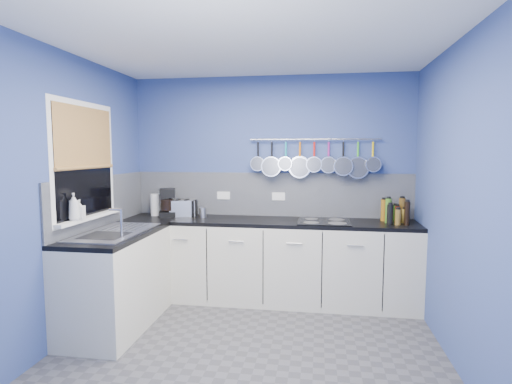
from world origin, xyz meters
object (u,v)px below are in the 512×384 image
(toaster, at_px, (183,208))
(canister, at_px, (203,212))
(coffee_maker, at_px, (167,203))
(hob, at_px, (324,222))
(paper_towel, at_px, (155,205))
(soap_bottle_a, at_px, (74,207))
(soap_bottle_b, at_px, (79,209))

(toaster, bearing_deg, canister, -29.42)
(coffee_maker, height_order, hob, coffee_maker)
(paper_towel, xyz_separation_m, hob, (1.94, -0.15, -0.12))
(soap_bottle_a, bearing_deg, canister, 56.76)
(paper_towel, distance_m, hob, 1.95)
(soap_bottle_b, relative_size, paper_towel, 0.69)
(soap_bottle_a, bearing_deg, coffee_maker, 72.98)
(soap_bottle_a, bearing_deg, toaster, 67.39)
(coffee_maker, bearing_deg, toaster, 2.99)
(canister, xyz_separation_m, hob, (1.36, -0.10, -0.05))
(canister, bearing_deg, toaster, 165.50)
(coffee_maker, relative_size, canister, 2.79)
(canister, bearing_deg, soap_bottle_b, -125.08)
(soap_bottle_b, xyz_separation_m, toaster, (0.53, 1.20, -0.14))
(soap_bottle_a, distance_m, toaster, 1.39)
(soap_bottle_a, height_order, canister, soap_bottle_a)
(paper_towel, height_order, coffee_maker, coffee_maker)
(paper_towel, relative_size, coffee_maker, 0.78)
(paper_towel, bearing_deg, soap_bottle_a, -99.23)
(toaster, xyz_separation_m, canister, (0.26, -0.07, -0.04))
(soap_bottle_b, xyz_separation_m, hob, (2.15, 1.03, -0.23))
(soap_bottle_a, distance_m, soap_bottle_b, 0.09)
(soap_bottle_a, relative_size, hob, 0.43)
(soap_bottle_b, xyz_separation_m, paper_towel, (0.21, 1.18, -0.11))
(soap_bottle_b, bearing_deg, coffee_maker, 71.84)
(soap_bottle_b, height_order, coffee_maker, soap_bottle_b)
(hob, bearing_deg, paper_towel, 175.46)
(coffee_maker, bearing_deg, canister, -19.49)
(paper_towel, height_order, canister, paper_towel)
(soap_bottle_a, xyz_separation_m, soap_bottle_b, (0.00, 0.08, -0.03))
(paper_towel, distance_m, coffee_maker, 0.18)
(hob, bearing_deg, canister, 175.81)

